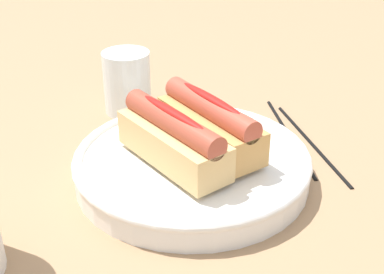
{
  "coord_description": "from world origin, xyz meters",
  "views": [
    {
      "loc": [
        -0.43,
        0.29,
        0.34
      ],
      "look_at": [
        0.02,
        0.01,
        0.05
      ],
      "focal_mm": 49.91,
      "sensor_mm": 36.0,
      "label": 1
    }
  ],
  "objects": [
    {
      "name": "ground_plane",
      "position": [
        0.0,
        0.0,
        0.0
      ],
      "size": [
        2.4,
        2.4,
        0.0
      ],
      "primitive_type": "plane",
      "color": "#9E7A56"
    },
    {
      "name": "serving_bowl",
      "position": [
        0.02,
        0.01,
        0.02
      ],
      "size": [
        0.27,
        0.27,
        0.03
      ],
      "color": "white",
      "rests_on": "ground_plane"
    },
    {
      "name": "hotdog_front",
      "position": [
        0.03,
        -0.01,
        0.06
      ],
      "size": [
        0.15,
        0.06,
        0.06
      ],
      "color": "tan",
      "rests_on": "serving_bowl"
    },
    {
      "name": "hotdog_back",
      "position": [
        0.02,
        0.04,
        0.06
      ],
      "size": [
        0.15,
        0.07,
        0.06
      ],
      "color": "#DBB270",
      "rests_on": "serving_bowl"
    },
    {
      "name": "water_glass",
      "position": [
        0.23,
        -0.0,
        0.04
      ],
      "size": [
        0.07,
        0.07,
        0.09
      ],
      "color": "white",
      "rests_on": "ground_plane"
    },
    {
      "name": "chopstick_near",
      "position": [
        0.04,
        -0.15,
        0.0
      ],
      "size": [
        0.2,
        0.09,
        0.01
      ],
      "primitive_type": "cylinder",
      "rotation": [
        0.0,
        1.57,
        -0.42
      ],
      "color": "black",
      "rests_on": "ground_plane"
    },
    {
      "name": "chopstick_far",
      "position": [
        0.01,
        -0.16,
        0.0
      ],
      "size": [
        0.21,
        0.07,
        0.01
      ],
      "primitive_type": "cylinder",
      "rotation": [
        0.0,
        1.57,
        -0.31
      ],
      "color": "black",
      "rests_on": "ground_plane"
    }
  ]
}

